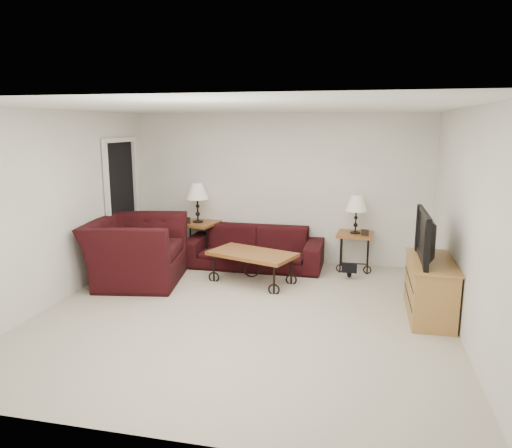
{
  "coord_description": "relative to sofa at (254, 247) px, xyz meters",
  "views": [
    {
      "loc": [
        1.38,
        -5.45,
        2.3
      ],
      "look_at": [
        0.0,
        0.7,
        1.0
      ],
      "focal_mm": 33.69,
      "sensor_mm": 36.0,
      "label": 1
    }
  ],
  "objects": [
    {
      "name": "ceiling",
      "position": [
        0.33,
        -2.02,
        2.17
      ],
      "size": [
        5.0,
        5.0,
        0.0
      ],
      "primitive_type": "plane",
      "color": "white",
      "rests_on": "wall_back"
    },
    {
      "name": "television",
      "position": [
        2.54,
        -1.58,
        0.68
      ],
      "size": [
        0.14,
        1.05,
        0.6
      ],
      "primitive_type": "imported",
      "rotation": [
        0.0,
        0.0,
        -1.57
      ],
      "color": "black",
      "rests_on": "tv_stand"
    },
    {
      "name": "photo_frame_left",
      "position": [
        -1.18,
        0.03,
        0.4
      ],
      "size": [
        0.13,
        0.02,
        0.11
      ],
      "primitive_type": "cube",
      "rotation": [
        0.0,
        0.0,
        0.0
      ],
      "color": "black",
      "rests_on": "side_table_left"
    },
    {
      "name": "wall_back",
      "position": [
        0.33,
        0.48,
        0.92
      ],
      "size": [
        5.0,
        0.02,
        2.5
      ],
      "primitive_type": "cube",
      "color": "white",
      "rests_on": "ground"
    },
    {
      "name": "side_table_right",
      "position": [
        1.62,
        0.18,
        -0.02
      ],
      "size": [
        0.59,
        0.59,
        0.61
      ],
      "primitive_type": "cube",
      "rotation": [
        0.0,
        0.0,
        -0.07
      ],
      "color": "#9B5A27",
      "rests_on": "ground"
    },
    {
      "name": "lamp_right",
      "position": [
        1.62,
        0.18,
        0.58
      ],
      "size": [
        0.37,
        0.37,
        0.61
      ],
      "primitive_type": null,
      "rotation": [
        0.0,
        0.0,
        -0.07
      ],
      "color": "black",
      "rests_on": "side_table_right"
    },
    {
      "name": "lamp_left",
      "position": [
        -1.03,
        0.18,
        0.68
      ],
      "size": [
        0.44,
        0.44,
        0.67
      ],
      "primitive_type": null,
      "rotation": [
        0.0,
        0.0,
        -0.17
      ],
      "color": "black",
      "rests_on": "side_table_left"
    },
    {
      "name": "throw_pillow",
      "position": [
        -1.4,
        -1.16,
        0.19
      ],
      "size": [
        0.18,
        0.44,
        0.43
      ],
      "primitive_type": "cube",
      "rotation": [
        0.0,
        0.0,
        1.74
      ],
      "color": "#C15D18",
      "rests_on": "armchair"
    },
    {
      "name": "armchair",
      "position": [
        -1.55,
        -1.11,
        0.15
      ],
      "size": [
        1.5,
        1.65,
        0.95
      ],
      "primitive_type": "imported",
      "rotation": [
        0.0,
        0.0,
        1.74
      ],
      "color": "black",
      "rests_on": "ground"
    },
    {
      "name": "photo_frame_right",
      "position": [
        1.77,
        0.03,
        0.33
      ],
      "size": [
        0.12,
        0.05,
        0.1
      ],
      "primitive_type": "cube",
      "rotation": [
        0.0,
        0.0,
        -0.28
      ],
      "color": "black",
      "rests_on": "side_table_right"
    },
    {
      "name": "sofa",
      "position": [
        0.0,
        0.0,
        0.0
      ],
      "size": [
        2.24,
        0.88,
        0.66
      ],
      "primitive_type": "imported",
      "color": "black",
      "rests_on": "ground"
    },
    {
      "name": "coffee_table",
      "position": [
        0.16,
        -0.82,
        -0.1
      ],
      "size": [
        1.39,
        1.05,
        0.47
      ],
      "primitive_type": "cube",
      "rotation": [
        0.0,
        0.0,
        -0.34
      ],
      "color": "#9B5A27",
      "rests_on": "ground"
    },
    {
      "name": "wall_right",
      "position": [
        2.83,
        -2.02,
        0.92
      ],
      "size": [
        0.02,
        5.0,
        2.5
      ],
      "primitive_type": "cube",
      "color": "white",
      "rests_on": "ground"
    },
    {
      "name": "wall_left",
      "position": [
        -2.17,
        -2.02,
        0.92
      ],
      "size": [
        0.02,
        5.0,
        2.5
      ],
      "primitive_type": "cube",
      "color": "white",
      "rests_on": "ground"
    },
    {
      "name": "backpack",
      "position": [
        1.56,
        -0.25,
        -0.1
      ],
      "size": [
        0.36,
        0.28,
        0.45
      ],
      "primitive_type": "ellipsoid",
      "rotation": [
        0.0,
        0.0,
        0.05
      ],
      "color": "black",
      "rests_on": "ground"
    },
    {
      "name": "tv_stand",
      "position": [
        2.56,
        -1.58,
        0.02
      ],
      "size": [
        0.49,
        1.17,
        0.7
      ],
      "primitive_type": "cube",
      "color": "#BD7C46",
      "rests_on": "ground"
    },
    {
      "name": "wall_front",
      "position": [
        0.33,
        -4.52,
        0.92
      ],
      "size": [
        5.0,
        0.02,
        2.5
      ],
      "primitive_type": "cube",
      "color": "white",
      "rests_on": "ground"
    },
    {
      "name": "doorway",
      "position": [
        -2.14,
        -0.37,
        0.69
      ],
      "size": [
        0.08,
        0.94,
        2.04
      ],
      "primitive_type": "cube",
      "color": "black",
      "rests_on": "ground"
    },
    {
      "name": "side_table_left",
      "position": [
        -1.03,
        0.18,
        0.01
      ],
      "size": [
        0.71,
        0.71,
        0.67
      ],
      "primitive_type": "cube",
      "rotation": [
        0.0,
        0.0,
        -0.17
      ],
      "color": "#9B5A27",
      "rests_on": "ground"
    },
    {
      "name": "ground",
      "position": [
        0.33,
        -2.02,
        -0.33
      ],
      "size": [
        5.0,
        5.0,
        0.0
      ],
      "primitive_type": "plane",
      "color": "#BAAE9F",
      "rests_on": "ground"
    }
  ]
}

